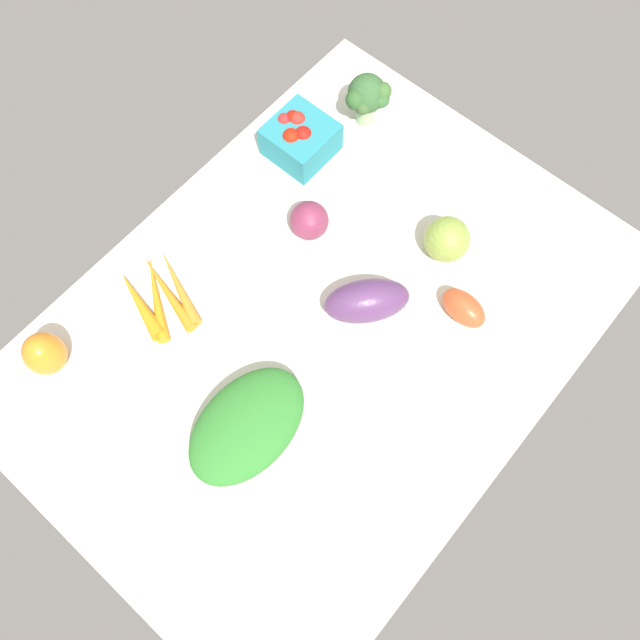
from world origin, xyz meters
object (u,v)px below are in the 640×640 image
broccoli_head (367,96)px  roma_tomato (464,308)px  carrot_bunch (159,296)px  bell_pepper_orange (45,354)px  heirloom_tomato_green (447,239)px  red_onion_center (309,221)px  berry_basket (300,138)px  eggplant (367,301)px  leafy_greens_clump (247,425)px

broccoli_head → roma_tomato: bearing=-118.5°
carrot_bunch → broccoli_head: bearing=-3.2°
bell_pepper_orange → heirloom_tomato_green: size_ratio=1.08×
red_onion_center → berry_basket: 17.73cm
carrot_bunch → red_onion_center: bearing=-21.6°
heirloom_tomato_green → bell_pepper_orange: bearing=148.4°
bell_pepper_orange → red_onion_center: bearing=-18.6°
eggplant → carrot_bunch: eggplant is taller
eggplant → heirloom_tomato_green: (18.15, -3.26, 0.35)cm
carrot_bunch → berry_basket: berry_basket is taller
red_onion_center → carrot_bunch: size_ratio=0.40×
carrot_bunch → roma_tomato: (32.14, -41.62, 1.33)cm
eggplant → roma_tomato: size_ratio=1.71×
leafy_greens_clump → heirloom_tomato_green: size_ratio=2.68×
broccoli_head → roma_tomato: size_ratio=1.29×
eggplant → bell_pepper_orange: bell_pepper_orange is taller
red_onion_center → carrot_bunch: 29.59cm
red_onion_center → broccoli_head: 27.08cm
red_onion_center → carrot_bunch: bearing=158.4°
leafy_greens_clump → carrot_bunch: (6.78, 27.72, -2.14)cm
broccoli_head → red_onion_center: bearing=-162.9°
leafy_greens_clump → broccoli_head: 64.88cm
berry_basket → roma_tomato: berry_basket is taller
carrot_bunch → bell_pepper_orange: bearing=165.7°
carrot_bunch → heirloom_tomato_green: bearing=-38.5°
broccoli_head → berry_basket: size_ratio=0.97×
red_onion_center → berry_basket: berry_basket is taller
eggplant → heirloom_tomato_green: size_ratio=1.80×
heirloom_tomato_green → roma_tomato: heirloom_tomato_green is taller
berry_basket → roma_tomato: (-7.42, -43.67, -1.22)cm
leafy_greens_clump → heirloom_tomato_green: bearing=-5.0°
leafy_greens_clump → broccoli_head: size_ratio=1.98×
eggplant → bell_pepper_orange: bearing=0.8°
berry_basket → roma_tomato: 44.31cm
eggplant → berry_basket: size_ratio=1.29×
leafy_greens_clump → eggplant: 28.73cm
broccoli_head → carrot_bunch: bearing=176.8°
carrot_bunch → bell_pepper_orange: size_ratio=1.99×
eggplant → bell_pepper_orange: (-41.68, 33.60, 0.68)cm
eggplant → bell_pepper_orange: 53.55cm
broccoli_head → bell_pepper_orange: (-72.84, 8.03, -2.61)cm
broccoli_head → heirloom_tomato_green: bearing=-114.3°
red_onion_center → broccoli_head: (25.67, 7.88, 3.51)cm
red_onion_center → berry_basket: size_ratio=0.62×
leafy_greens_clump → bell_pepper_orange: (-12.97, 32.76, 1.07)cm
leafy_greens_clump → berry_basket: (46.35, 29.77, 0.41)cm
bell_pepper_orange → berry_basket: size_ratio=0.77×
red_onion_center → bell_pepper_orange: bearing=161.4°
red_onion_center → leafy_greens_clump: bearing=-153.8°
broccoli_head → carrot_bunch: broccoli_head is taller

